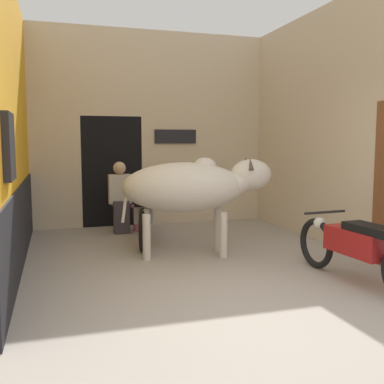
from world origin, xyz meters
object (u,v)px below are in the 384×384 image
at_px(cow, 192,187).
at_px(shopkeeper_seated, 120,195).
at_px(motorcycle_far, 144,214).
at_px(motorcycle_near, 356,247).
at_px(plastic_stool, 139,217).

height_order(cow, shopkeeper_seated, cow).
bearing_deg(motorcycle_far, motorcycle_near, -57.62).
bearing_deg(motorcycle_far, shopkeeper_seated, 108.35).
distance_m(cow, shopkeeper_seated, 2.03).
relative_size(motorcycle_near, motorcycle_far, 1.00).
distance_m(cow, plastic_stool, 2.09).
height_order(motorcycle_far, shopkeeper_seated, shopkeeper_seated).
bearing_deg(cow, plastic_stool, 101.97).
bearing_deg(cow, motorcycle_far, 114.25).
bearing_deg(plastic_stool, motorcycle_far, -94.79).
xyz_separation_m(motorcycle_near, plastic_stool, (-1.75, 3.73, -0.18)).
xyz_separation_m(cow, plastic_stool, (-0.41, 1.92, -0.72)).
relative_size(motorcycle_far, shopkeeper_seated, 1.65).
xyz_separation_m(cow, shopkeeper_seated, (-0.75, 1.87, -0.30)).
relative_size(cow, motorcycle_far, 1.06).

